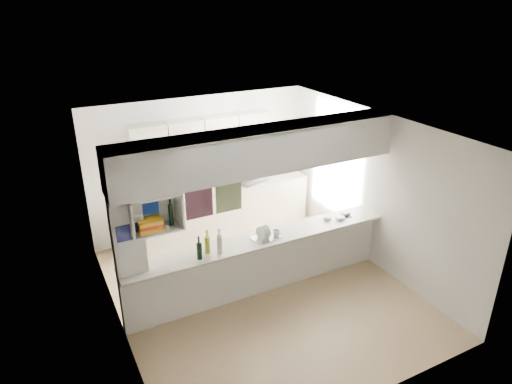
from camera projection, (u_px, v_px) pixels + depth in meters
floor at (260, 290)px, 7.13m from camera, size 4.80×4.80×0.00m
ceiling at (261, 129)px, 6.09m from camera, size 4.80×4.80×0.00m
wall_back at (201, 165)px, 8.56m from camera, size 4.20×0.00×4.20m
wall_left at (113, 250)px, 5.72m from camera, size 0.00×4.80×4.80m
wall_right at (373, 190)px, 7.50m from camera, size 0.00×4.80×4.80m
servery_partition at (250, 195)px, 6.39m from camera, size 4.20×0.50×2.60m
cubby_shelf at (153, 214)px, 5.73m from camera, size 0.65×0.35×0.50m
kitchen_run at (215, 192)px, 8.61m from camera, size 3.60×0.63×2.24m
microwave at (251, 174)px, 8.76m from camera, size 0.67×0.55×0.32m
bowl at (249, 164)px, 8.68m from camera, size 0.24×0.24×0.06m
dish_rack at (265, 233)px, 6.75m from camera, size 0.45×0.37×0.22m
cup at (276, 233)px, 6.80m from camera, size 0.11×0.11×0.09m
wine_bottles at (209, 246)px, 6.28m from camera, size 0.38×0.16×0.38m
plastic_tubs at (336, 217)px, 7.36m from camera, size 0.49×0.21×0.06m
utensil_jar at (216, 183)px, 8.56m from camera, size 0.10×0.10×0.14m
knife_block at (217, 181)px, 8.60m from camera, size 0.11×0.10×0.18m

